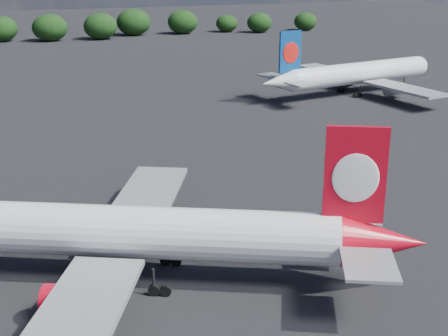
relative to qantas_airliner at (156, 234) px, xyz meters
name	(u,v)px	position (x,y,z in m)	size (l,w,h in m)	color
ground	(29,135)	(-8.15, 52.57, -4.36)	(500.00, 500.00, 0.00)	black
qantas_airliner	(156,234)	(0.00, 0.00, 0.00)	(41.55, 40.07, 14.33)	white
china_southern_airliner	(353,74)	(55.96, 61.89, -0.17)	(42.10, 40.20, 13.77)	white
billboard_yellow	(45,28)	(3.85, 174.57, -0.49)	(5.00, 0.30, 5.50)	gold
horizon_treeline	(25,28)	(-2.70, 172.65, -0.22)	(206.59, 17.28, 9.33)	black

